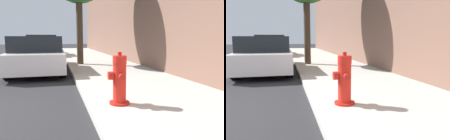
% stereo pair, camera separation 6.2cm
% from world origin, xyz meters
% --- Properties ---
extents(sidewalk_slab, '(2.82, 40.00, 0.12)m').
position_xyz_m(sidewalk_slab, '(3.08, 0.00, 0.06)').
color(sidewalk_slab, '#B7B2A8').
rests_on(sidewalk_slab, ground_plane).
extents(fire_hydrant, '(0.36, 0.35, 0.86)m').
position_xyz_m(fire_hydrant, '(2.18, 0.05, 0.51)').
color(fire_hydrant, red).
rests_on(fire_hydrant, sidewalk_slab).
extents(parked_car_near, '(1.75, 4.15, 1.25)m').
position_xyz_m(parked_car_near, '(0.61, 4.71, 0.61)').
color(parked_car_near, silver).
rests_on(parked_car_near, ground_plane).
extents(parked_car_mid, '(1.86, 4.58, 1.37)m').
position_xyz_m(parked_car_mid, '(0.43, 11.42, 0.67)').
color(parked_car_mid, '#B7B7BC').
rests_on(parked_car_mid, ground_plane).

